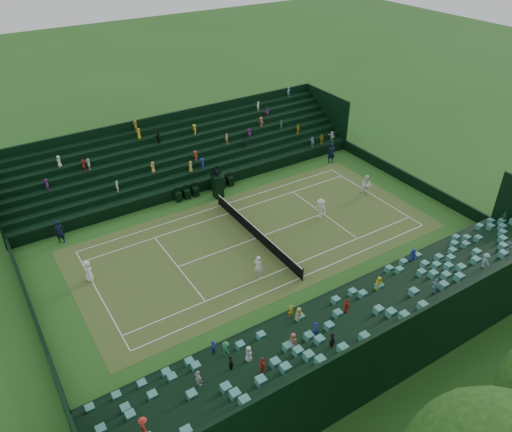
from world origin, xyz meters
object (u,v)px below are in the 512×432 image
Objects in this scene: umpire_chair at (218,184)px; player_far_west at (366,185)px; player_far_east at (320,208)px; player_near_west at (88,271)px; tennis_net at (256,233)px; player_near_east at (258,267)px.

umpire_chair reaches higher than player_far_west.
player_far_west is 5.67m from player_far_east.
player_far_east is at bearing 36.36° from umpire_chair.
player_near_west is 17.92m from player_far_east.
player_near_west is at bearing -108.30° from player_far_east.
player_near_west reaches higher than tennis_net.
player_far_west is at bearing 59.64° from umpire_chair.
player_near_east is at bearing -95.45° from player_far_west.
player_far_west is (-0.52, 11.46, 0.37)m from tennis_net.
player_near_east is at bearing -77.49° from player_far_east.
tennis_net is at bearing -59.17° from player_near_east.
player_near_west is 0.93× the size of player_far_east.
umpire_chair is 1.78× the size of player_far_east.
tennis_net is at bearing -110.63° from player_far_west.
player_near_east is (10.78, -2.85, -0.40)m from umpire_chair.
player_far_west is (1.35, 23.40, 0.11)m from player_near_west.
player_far_east reaches higher than player_near_west.
player_near_west is at bearing 30.45° from player_near_east.
player_far_west is at bearing 92.59° from tennis_net.
umpire_chair reaches higher than player_far_east.
player_far_east is (0.28, 5.85, 0.31)m from tennis_net.
umpire_chair is 1.91× the size of player_near_west.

